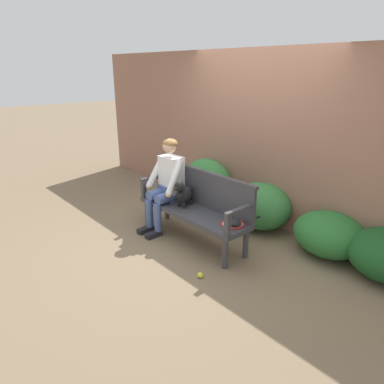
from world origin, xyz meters
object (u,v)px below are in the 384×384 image
at_px(tennis_racket, 234,223).
at_px(tennis_ball, 200,275).
at_px(person_seated, 167,181).
at_px(baseball_glove, 233,222).
at_px(dog_on_bench, 183,193).
at_px(garden_bench, 192,214).

height_order(tennis_racket, tennis_ball, tennis_racket).
relative_size(person_seated, baseball_glove, 5.99).
xyz_separation_m(dog_on_bench, tennis_racket, (0.84, 0.09, -0.18)).
bearing_deg(dog_on_bench, baseball_glove, 3.12).
relative_size(person_seated, tennis_ball, 19.95).
relative_size(garden_bench, tennis_ball, 26.32).
bearing_deg(person_seated, garden_bench, 1.19).
xyz_separation_m(garden_bench, person_seated, (-0.52, -0.01, 0.33)).
distance_m(person_seated, tennis_ball, 1.53).
xyz_separation_m(tennis_racket, tennis_ball, (0.07, -0.62, -0.42)).
relative_size(dog_on_bench, tennis_ball, 5.71).
xyz_separation_m(garden_bench, tennis_racket, (0.68, 0.08, 0.07)).
relative_size(garden_bench, person_seated, 1.32).
relative_size(garden_bench, tennis_racket, 2.99).
height_order(dog_on_bench, baseball_glove, dog_on_bench).
distance_m(person_seated, dog_on_bench, 0.36).
relative_size(person_seated, tennis_racket, 2.27).
distance_m(dog_on_bench, tennis_racket, 0.87).
relative_size(tennis_racket, baseball_glove, 2.64).
bearing_deg(tennis_racket, dog_on_bench, -173.90).
height_order(garden_bench, tennis_racket, tennis_racket).
distance_m(garden_bench, tennis_racket, 0.69).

